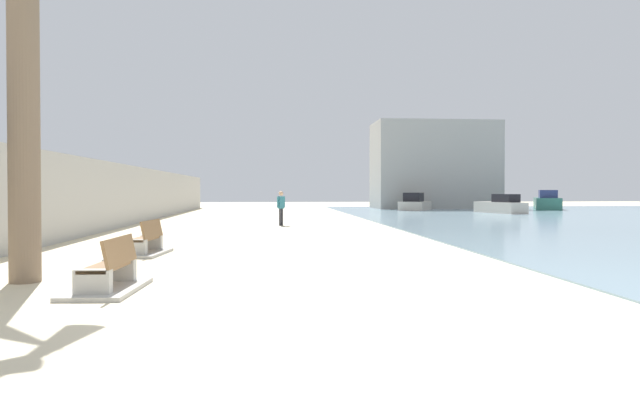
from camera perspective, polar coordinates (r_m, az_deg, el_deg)
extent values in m
plane|color=beige|center=(26.63, -5.35, -2.92)|extent=(120.00, 120.00, 0.00)
cube|color=#ADAAA3|center=(27.65, -21.10, 0.39)|extent=(0.80, 64.00, 3.12)
cylinder|color=#7A6651|center=(12.59, -27.98, 8.87)|extent=(0.59, 0.59, 7.13)
cube|color=#ADAAA3|center=(10.18, -22.16, -7.94)|extent=(0.61, 0.23, 0.50)
cube|color=#ADAAA3|center=(11.50, -19.79, -6.91)|extent=(0.61, 0.23, 0.50)
cube|color=olive|center=(10.81, -20.91, -6.33)|extent=(0.57, 1.62, 0.06)
cube|color=olive|center=(10.71, -19.75, -4.89)|extent=(0.24, 1.61, 0.50)
cube|color=#ADAAA3|center=(10.87, -20.89, -8.48)|extent=(1.19, 2.15, 0.08)
cube|color=#ADAAA3|center=(15.89, -18.32, -4.72)|extent=(0.62, 0.26, 0.50)
cube|color=#ADAAA3|center=(17.21, -16.80, -4.28)|extent=(0.62, 0.26, 0.50)
cube|color=olive|center=(16.53, -17.54, -3.79)|extent=(0.66, 1.64, 0.06)
cube|color=olive|center=(16.44, -16.78, -2.84)|extent=(0.32, 1.61, 0.50)
cube|color=#ADAAA3|center=(16.57, -17.53, -5.21)|extent=(1.30, 2.20, 0.08)
cylinder|color=#333338|center=(28.72, -4.09, -1.75)|extent=(0.12, 0.12, 0.88)
cylinder|color=#333338|center=(28.81, -3.90, -1.75)|extent=(0.12, 0.12, 0.88)
cube|color=teal|center=(28.74, -4.00, -0.25)|extent=(0.36, 0.35, 0.63)
sphere|color=tan|center=(28.73, -4.00, 0.67)|extent=(0.24, 0.24, 0.24)
cylinder|color=teal|center=(28.59, -4.32, -0.19)|extent=(0.09, 0.09, 0.56)
cylinder|color=teal|center=(28.89, -3.67, -0.18)|extent=(0.09, 0.09, 0.56)
cube|color=beige|center=(51.45, 9.67, -0.57)|extent=(3.82, 4.64, 0.77)
cube|color=black|center=(50.84, 9.52, 0.30)|extent=(2.17, 2.30, 0.80)
cube|color=beige|center=(46.21, 17.87, -0.73)|extent=(2.54, 5.24, 0.86)
cube|color=black|center=(45.58, 18.42, 0.18)|extent=(1.51, 2.39, 0.63)
cube|color=#337060|center=(55.74, 22.16, -0.35)|extent=(3.90, 5.38, 1.08)
cube|color=navy|center=(54.99, 22.23, 0.57)|extent=(2.23, 2.58, 0.72)
cube|color=#9E9E99|center=(57.01, 11.56, 3.46)|extent=(12.00, 6.00, 8.57)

